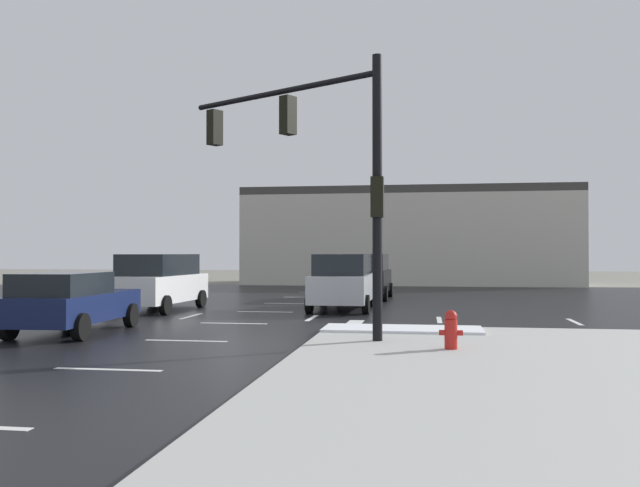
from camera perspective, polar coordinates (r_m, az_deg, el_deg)
The scene contains 11 objects.
ground_plane at distance 22.20m, azimuth -5.82°, elevation -6.21°, with size 120.00×120.00×0.00m, color slate.
road_asphalt at distance 22.19m, azimuth -5.82°, elevation -6.18°, with size 44.00×44.00×0.02m, color black.
snow_strip_curbside at distance 17.50m, azimuth 6.92°, elevation -7.10°, with size 4.00×1.60×0.06m, color white.
lane_markings at distance 20.58m, azimuth -3.53°, elevation -6.57°, with size 36.15×36.15×0.01m.
traffic_signal_mast at distance 16.34m, azimuth 0.06°, elevation 7.36°, with size 5.29×3.17×6.39m.
fire_hydrant at distance 14.18m, azimuth 10.90°, elevation -7.08°, with size 0.48×0.26×0.79m.
strip_building_background at distance 46.66m, azimuth 7.44°, elevation 0.54°, with size 21.54×8.00×6.36m.
suv_black at distance 30.96m, azimuth 3.88°, elevation -2.66°, with size 2.24×4.87×2.03m.
suv_silver at distance 24.86m, azimuth 1.96°, elevation -3.11°, with size 2.18×4.85×2.03m.
sedan_navy at distance 18.64m, azimuth -20.08°, elevation -4.56°, with size 2.18×4.60×1.58m.
suv_white at distance 25.24m, azimuth -13.33°, elevation -3.06°, with size 2.33×4.90×2.03m.
Camera 1 is at (5.58, -21.38, 2.09)m, focal length 38.24 mm.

